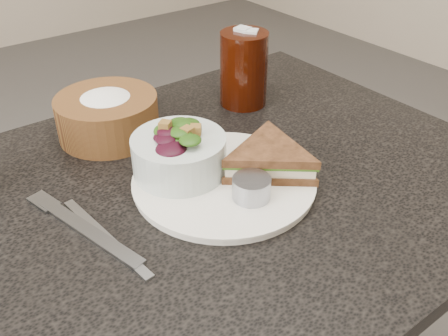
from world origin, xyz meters
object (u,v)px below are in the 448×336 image
salad_bowl (179,149)px  dressing_ramekin (251,188)px  sandwich (269,159)px  bread_basket (107,109)px  dinner_plate (224,181)px  cola_glass (244,66)px

salad_bowl → dressing_ramekin: size_ratio=2.59×
sandwich → bread_basket: bearing=156.0°
dinner_plate → bread_basket: (-0.07, 0.24, 0.04)m
bread_basket → dressing_ramekin: bearing=-76.9°
dinner_plate → dressing_ramekin: 0.07m
salad_bowl → cola_glass: (0.24, 0.15, 0.02)m
dinner_plate → salad_bowl: salad_bowl is taller
bread_basket → cola_glass: (0.27, -0.04, 0.03)m
salad_bowl → dressing_ramekin: (0.05, -0.12, -0.02)m
bread_basket → cola_glass: cola_glass is taller
dinner_plate → cola_glass: (0.20, 0.20, 0.07)m
dressing_ramekin → cola_glass: cola_glass is taller
dinner_plate → salad_bowl: 0.08m
bread_basket → sandwich: bearing=-63.2°
salad_bowl → sandwich: bearing=-36.3°
salad_bowl → bread_basket: bearing=97.8°
dressing_ramekin → cola_glass: 0.33m
salad_bowl → dressing_ramekin: 0.13m
sandwich → salad_bowl: 0.14m
dressing_ramekin → bread_basket: 0.31m
sandwich → salad_bowl: (-0.11, 0.08, 0.02)m
salad_bowl → bread_basket: 0.19m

